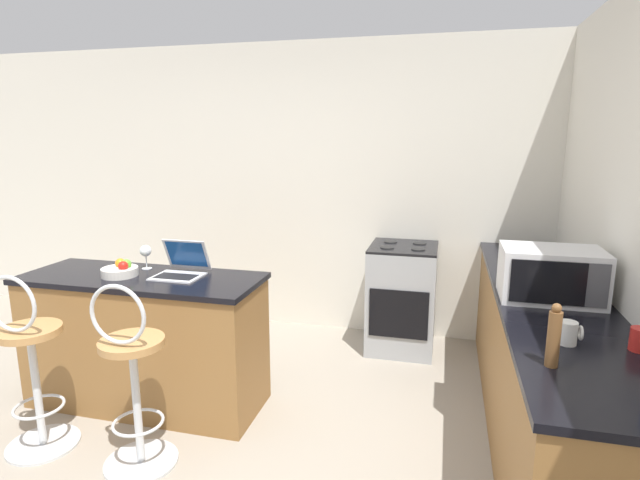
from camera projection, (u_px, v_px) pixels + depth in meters
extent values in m
plane|color=gray|center=(168.00, 478.00, 2.66)|extent=(20.00, 20.00, 0.00)
cube|color=silver|center=(295.00, 189.00, 4.61)|extent=(12.00, 0.06, 2.60)
cube|color=olive|center=(146.00, 343.00, 3.34)|extent=(1.55, 0.56, 0.86)
cube|color=black|center=(141.00, 278.00, 3.24)|extent=(1.58, 0.59, 0.03)
cube|color=olive|center=(543.00, 370.00, 2.95)|extent=(0.58, 2.81, 0.86)
cube|color=black|center=(550.00, 298.00, 2.86)|extent=(0.61, 2.84, 0.03)
cylinder|color=silver|center=(44.00, 444.00, 2.94)|extent=(0.40, 0.40, 0.02)
cylinder|color=silver|center=(37.00, 390.00, 2.87)|extent=(0.04, 0.04, 0.70)
torus|color=silver|center=(39.00, 407.00, 2.89)|extent=(0.28, 0.28, 0.02)
cylinder|color=#B7844C|center=(29.00, 331.00, 2.79)|extent=(0.34, 0.34, 0.04)
torus|color=silver|center=(11.00, 304.00, 2.67)|extent=(0.32, 0.02, 0.32)
cylinder|color=silver|center=(142.00, 461.00, 2.78)|extent=(0.40, 0.40, 0.02)
cylinder|color=silver|center=(137.00, 404.00, 2.71)|extent=(0.04, 0.04, 0.70)
torus|color=silver|center=(138.00, 422.00, 2.73)|extent=(0.28, 0.28, 0.02)
cylinder|color=#B7844C|center=(132.00, 343.00, 2.64)|extent=(0.34, 0.34, 0.04)
torus|color=silver|center=(118.00, 315.00, 2.51)|extent=(0.32, 0.02, 0.32)
cube|color=silver|center=(178.00, 277.00, 3.21)|extent=(0.30, 0.24, 0.01)
cube|color=black|center=(176.00, 276.00, 3.19)|extent=(0.26, 0.13, 0.00)
cube|color=silver|center=(187.00, 254.00, 3.31)|extent=(0.30, 0.10, 0.21)
cube|color=#19478C|center=(186.00, 254.00, 3.30)|extent=(0.27, 0.08, 0.18)
cube|color=silver|center=(551.00, 274.00, 2.75)|extent=(0.53, 0.35, 0.29)
cube|color=black|center=(548.00, 283.00, 2.59)|extent=(0.37, 0.01, 0.23)
cube|color=#4C4C51|center=(598.00, 286.00, 2.54)|extent=(0.11, 0.01, 0.23)
cube|color=#9EA3A8|center=(545.00, 263.00, 3.24)|extent=(0.17, 0.25, 0.17)
cube|color=black|center=(540.00, 249.00, 3.23)|extent=(0.04, 0.17, 0.00)
cube|color=black|center=(552.00, 250.00, 3.21)|extent=(0.04, 0.17, 0.00)
cube|color=black|center=(529.00, 257.00, 3.25)|extent=(0.02, 0.02, 0.02)
cube|color=#9EA3A8|center=(402.00, 299.00, 4.22)|extent=(0.55, 0.58, 0.88)
cube|color=black|center=(398.00, 314.00, 3.94)|extent=(0.47, 0.01, 0.39)
cube|color=black|center=(404.00, 247.00, 4.12)|extent=(0.55, 0.58, 0.02)
cylinder|color=black|center=(387.00, 248.00, 4.04)|extent=(0.11, 0.11, 0.01)
cylinder|color=black|center=(418.00, 249.00, 3.98)|extent=(0.11, 0.11, 0.01)
cylinder|color=black|center=(390.00, 242.00, 4.26)|extent=(0.11, 0.11, 0.01)
cylinder|color=black|center=(420.00, 243.00, 4.20)|extent=(0.11, 0.11, 0.01)
cylinder|color=silver|center=(147.00, 268.00, 3.41)|extent=(0.07, 0.07, 0.00)
cylinder|color=silver|center=(146.00, 262.00, 3.40)|extent=(0.01, 0.01, 0.09)
sphere|color=silver|center=(146.00, 251.00, 3.39)|extent=(0.08, 0.08, 0.08)
cylinder|color=silver|center=(120.00, 272.00, 3.23)|extent=(0.23, 0.23, 0.05)
sphere|color=red|center=(123.00, 266.00, 3.20)|extent=(0.06, 0.06, 0.06)
sphere|color=orange|center=(120.00, 263.00, 3.27)|extent=(0.07, 0.07, 0.07)
sphere|color=#66B233|center=(126.00, 264.00, 3.24)|extent=(0.07, 0.07, 0.07)
cylinder|color=brown|center=(554.00, 339.00, 1.95)|extent=(0.05, 0.05, 0.23)
sphere|color=brown|center=(557.00, 308.00, 1.93)|extent=(0.04, 0.04, 0.04)
cylinder|color=white|center=(567.00, 333.00, 2.17)|extent=(0.08, 0.08, 0.10)
torus|color=white|center=(581.00, 333.00, 2.16)|extent=(0.01, 0.07, 0.07)
cylinder|color=red|center=(640.00, 340.00, 2.11)|extent=(0.08, 0.08, 0.10)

